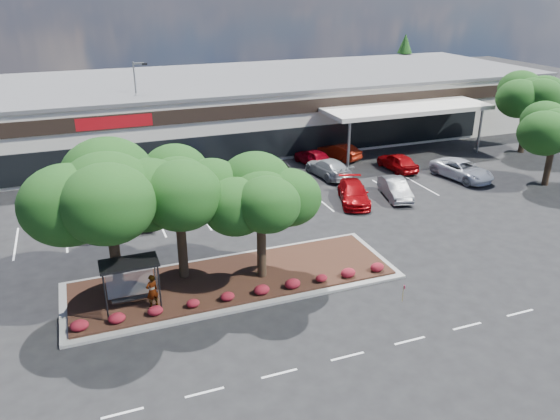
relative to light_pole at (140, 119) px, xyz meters
name	(u,v)px	position (x,y,z in m)	size (l,w,h in m)	color
ground	(296,313)	(3.53, -27.99, -3.92)	(160.00, 160.00, 0.00)	black
retail_store	(169,111)	(3.59, 5.91, -0.77)	(80.40, 25.20, 6.25)	beige
landscape_island	(234,280)	(1.53, -23.99, -3.80)	(18.00, 6.00, 0.26)	gray
lane_markings	(234,231)	(3.39, -17.57, -3.92)	(33.12, 20.06, 0.01)	silver
shrub_row	(246,292)	(1.53, -26.09, -3.41)	(17.00, 0.80, 0.50)	maroon
bus_shelter	(129,271)	(-3.97, -25.05, -1.62)	(2.75, 1.55, 2.59)	black
island_tree_west	(111,224)	(-4.47, -23.49, 0.28)	(7.20, 7.20, 7.89)	#1A3711
island_tree_mid	(180,214)	(-0.97, -22.79, 0.00)	(6.60, 6.60, 7.32)	#1A3711
island_tree_east	(261,221)	(3.03, -24.29, -0.41)	(5.80, 5.80, 6.50)	#1A3711
tree_east_near	(552,146)	(29.53, -17.99, -0.67)	(5.60, 5.60, 6.51)	#1A3711
tree_east_far	(527,113)	(34.53, -9.99, -0.11)	(6.40, 6.40, 7.62)	#1A3711
conifer_north_east	(403,67)	(37.53, 16.01, 0.58)	(3.96, 3.96, 9.00)	#1A3711
person_waiting	(152,291)	(-3.03, -25.29, -2.79)	(0.64, 0.42, 1.75)	#594C47
light_pole	(140,119)	(0.00, 0.00, 0.00)	(1.43, 0.50, 8.91)	gray
survey_stake	(403,291)	(9.06, -28.99, -3.32)	(0.07, 0.14, 0.93)	#9B8251
car_1	(88,222)	(-5.57, -14.27, -3.26)	(1.57, 3.90, 1.33)	#154513
car_2	(146,213)	(-1.80, -14.06, -3.25)	(1.43, 4.11, 1.36)	silver
car_4	(252,200)	(5.65, -14.64, -3.16)	(1.61, 4.63, 1.52)	silver
car_5	(289,189)	(8.98, -13.40, -3.20)	(1.72, 4.26, 1.45)	navy
car_6	(354,193)	(13.18, -15.86, -3.20)	(2.03, 4.98, 1.45)	#9D060A
car_7	(395,189)	(16.57, -16.13, -3.19)	(1.55, 4.44, 1.46)	slate
car_8	(462,170)	(24.15, -14.30, -3.16)	(2.54, 5.50, 1.53)	silver
car_9	(89,185)	(-5.12, -7.00, -3.22)	(1.96, 4.83, 1.40)	black
car_10	(129,184)	(-2.19, -7.95, -3.15)	(2.18, 5.35, 1.55)	#B0B4BB
car_12	(219,176)	(4.77, -8.81, -3.10)	(1.95, 4.85, 1.65)	navy
car_13	(274,171)	(9.37, -9.14, -3.10)	(2.32, 5.70, 1.65)	black
car_14	(313,157)	(14.07, -6.55, -3.17)	(1.78, 4.43, 1.51)	maroon
car_15	(328,168)	(14.00, -9.77, -3.17)	(2.10, 5.18, 1.50)	#9BA2A6
car_16	(339,151)	(17.08, -5.64, -3.21)	(1.51, 4.32, 1.42)	maroon
car_17	(398,162)	(20.35, -10.45, -3.16)	(1.80, 4.49, 1.53)	#980509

